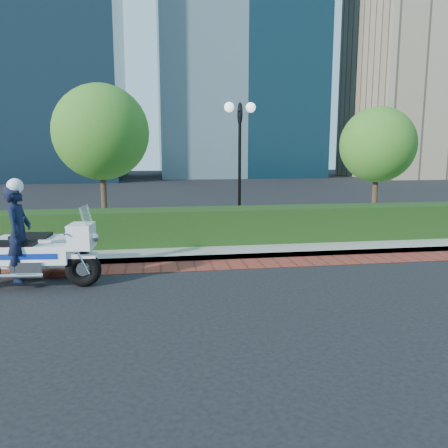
{
  "coord_description": "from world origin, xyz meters",
  "views": [
    {
      "loc": [
        -1.76,
        -8.94,
        2.77
      ],
      "look_at": [
        -0.07,
        1.69,
        1.0
      ],
      "focal_mm": 35.0,
      "sensor_mm": 36.0,
      "label": 1
    }
  ],
  "objects": [
    {
      "name": "hedge_main",
      "position": [
        0.0,
        3.6,
        0.65
      ],
      "size": [
        18.0,
        1.2,
        1.0
      ],
      "primitive_type": "cube",
      "color": "black",
      "rests_on": "sidewalk"
    },
    {
      "name": "police_motorcycle",
      "position": [
        -4.37,
        0.69,
        0.77
      ],
      "size": [
        2.8,
        2.07,
        2.26
      ],
      "rotation": [
        0.0,
        0.0,
        -0.09
      ],
      "color": "black",
      "rests_on": "ground"
    },
    {
      "name": "lamppost",
      "position": [
        1.0,
        5.2,
        2.96
      ],
      "size": [
        1.02,
        0.7,
        4.21
      ],
      "color": "black",
      "rests_on": "sidewalk"
    },
    {
      "name": "tree_c",
      "position": [
        6.5,
        6.5,
        3.05
      ],
      "size": [
        2.8,
        2.8,
        4.3
      ],
      "color": "#332319",
      "rests_on": "sidewalk"
    },
    {
      "name": "tower_right",
      "position": [
        28.0,
        38.0,
        14.0
      ],
      "size": [
        14.0,
        12.0,
        28.0
      ],
      "primitive_type": "cube",
      "color": "gray",
      "rests_on": "ground"
    },
    {
      "name": "brick_strip",
      "position": [
        0.0,
        1.5,
        0.01
      ],
      "size": [
        60.0,
        1.0,
        0.01
      ],
      "primitive_type": "cube",
      "color": "maroon",
      "rests_on": "ground"
    },
    {
      "name": "tree_b",
      "position": [
        -3.5,
        6.5,
        3.43
      ],
      "size": [
        3.2,
        3.2,
        4.89
      ],
      "color": "#332319",
      "rests_on": "sidewalk"
    },
    {
      "name": "ground",
      "position": [
        0.0,
        0.0,
        0.0
      ],
      "size": [
        120.0,
        120.0,
        0.0
      ],
      "primitive_type": "plane",
      "color": "black",
      "rests_on": "ground"
    },
    {
      "name": "sidewalk",
      "position": [
        0.0,
        6.0,
        0.07
      ],
      "size": [
        60.0,
        8.0,
        0.15
      ],
      "primitive_type": "cube",
      "color": "gray",
      "rests_on": "ground"
    }
  ]
}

